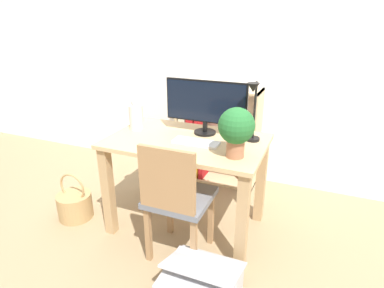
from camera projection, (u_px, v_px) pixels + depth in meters
ground_plane at (187, 224)px, 2.55m from camera, size 10.00×10.00×0.00m
wall_back at (230, 44)px, 2.93m from camera, size 8.00×0.05×2.60m
desk at (187, 158)px, 2.34m from camera, size 1.11×0.70×0.73m
monitor at (206, 103)px, 2.32m from camera, size 0.61×0.16×0.40m
keyboard at (196, 142)px, 2.21m from camera, size 0.32×0.12×0.02m
vase at (136, 116)px, 2.45m from camera, size 0.11×0.11×0.24m
desk_lamp at (253, 107)px, 2.12m from camera, size 0.10×0.19×0.42m
potted_plant at (236, 128)px, 1.93m from camera, size 0.22×0.22×0.32m
chair at (176, 197)px, 2.05m from camera, size 0.40×0.40×0.85m
bookshelf at (202, 136)px, 3.17m from camera, size 0.79×0.28×0.94m
basket at (75, 205)px, 2.61m from camera, size 0.27×0.27×0.39m
storage_box at (200, 286)px, 1.83m from camera, size 0.43×0.43×0.28m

